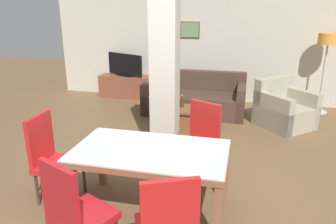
% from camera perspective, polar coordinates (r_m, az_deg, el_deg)
% --- Properties ---
extents(ground_plane, '(18.00, 18.00, 0.00)m').
position_cam_1_polar(ground_plane, '(3.79, -2.94, -16.74)').
color(ground_plane, brown).
extents(back_wall, '(7.20, 0.09, 2.70)m').
position_cam_1_polar(back_wall, '(7.60, 6.75, 12.12)').
color(back_wall, beige).
rests_on(back_wall, ground_plane).
extents(divider_pillar, '(0.37, 0.35, 2.70)m').
position_cam_1_polar(divider_pillar, '(4.62, -0.57, 8.10)').
color(divider_pillar, beige).
rests_on(divider_pillar, ground_plane).
extents(dining_table, '(1.62, 0.93, 0.74)m').
position_cam_1_polar(dining_table, '(3.48, -3.10, -8.77)').
color(dining_table, brown).
rests_on(dining_table, ground_plane).
extents(dining_chair_near_left, '(0.61, 0.61, 1.01)m').
position_cam_1_polar(dining_chair_near_left, '(2.96, -15.94, -16.20)').
color(dining_chair_near_left, red).
rests_on(dining_chair_near_left, ground_plane).
extents(dining_chair_head_left, '(0.46, 0.46, 1.01)m').
position_cam_1_polar(dining_chair_head_left, '(3.97, -19.62, -7.15)').
color(dining_chair_head_left, red).
rests_on(dining_chair_head_left, ground_plane).
extents(dining_chair_far_right, '(0.61, 0.61, 1.01)m').
position_cam_1_polar(dining_chair_far_right, '(4.16, 5.49, -4.90)').
color(dining_chair_far_right, red).
rests_on(dining_chair_far_right, ground_plane).
extents(sofa, '(2.04, 0.93, 0.83)m').
position_cam_1_polar(sofa, '(6.80, 4.66, 2.24)').
color(sofa, '#463228').
rests_on(sofa, ground_plane).
extents(armchair, '(1.19, 1.19, 0.86)m').
position_cam_1_polar(armchair, '(6.39, 19.49, 0.27)').
color(armchair, '#ABA68C').
rests_on(armchair, ground_plane).
extents(coffee_table, '(0.56, 0.54, 0.40)m').
position_cam_1_polar(coffee_table, '(5.90, 3.45, -1.12)').
color(coffee_table, brown).
rests_on(coffee_table, ground_plane).
extents(bottle, '(0.07, 0.07, 0.22)m').
position_cam_1_polar(bottle, '(5.88, 2.45, 1.69)').
color(bottle, '#4C2D14').
rests_on(bottle, coffee_table).
extents(tv_stand, '(1.25, 0.40, 0.52)m').
position_cam_1_polar(tv_stand, '(7.98, -7.34, 4.44)').
color(tv_stand, brown).
rests_on(tv_stand, ground_plane).
extents(tv_screen, '(0.96, 0.46, 0.53)m').
position_cam_1_polar(tv_screen, '(7.87, -7.50, 8.10)').
color(tv_screen, black).
rests_on(tv_screen, tv_stand).
extents(floor_lamp, '(0.40, 0.40, 1.62)m').
position_cam_1_polar(floor_lamp, '(7.28, 26.04, 10.34)').
color(floor_lamp, '#B7B7BC').
rests_on(floor_lamp, ground_plane).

